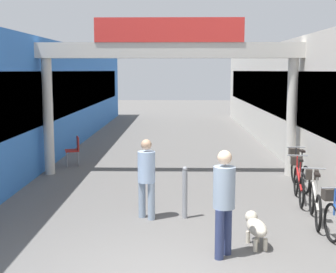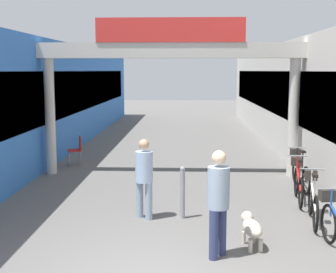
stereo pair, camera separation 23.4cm
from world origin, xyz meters
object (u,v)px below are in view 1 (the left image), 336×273
pedestrian_with_dog (224,197)px  cafe_chair_red_nearer (75,148)px  bicycle_black_farthest (299,170)px  bicycle_red_third (298,181)px  dog_on_leash (256,226)px  pedestrian_companion (146,174)px  bollard_post_metal (185,192)px  bicycle_silver_second (314,198)px

pedestrian_with_dog → cafe_chair_red_nearer: size_ratio=1.89×
bicycle_black_farthest → cafe_chair_red_nearer: 6.65m
bicycle_red_third → cafe_chair_red_nearer: (-5.83, 3.70, 0.10)m
dog_on_leash → bicycle_black_farthest: bicycle_black_farthest is taller
pedestrian_companion → bollard_post_metal: size_ratio=1.52×
dog_on_leash → bicycle_red_third: bearing=63.3°
bicycle_silver_second → bicycle_red_third: 1.45m
bicycle_red_third → pedestrian_companion: bearing=-157.2°
pedestrian_companion → dog_on_leash: (1.89, -1.41, -0.56)m
bicycle_red_third → cafe_chair_red_nearer: size_ratio=1.89×
pedestrian_with_dog → pedestrian_companion: 2.30m
bicycle_red_third → cafe_chair_red_nearer: bicycle_red_third is taller
bicycle_silver_second → cafe_chair_red_nearer: bearing=138.3°
bicycle_black_farthest → cafe_chair_red_nearer: bearing=157.5°
bicycle_silver_second → bicycle_red_third: bearing=87.7°
pedestrian_companion → bicycle_red_third: (3.30, 1.39, -0.45)m
dog_on_leash → bollard_post_metal: (-1.15, 1.44, 0.20)m
dog_on_leash → bicycle_black_farthest: size_ratio=0.44×
bicycle_silver_second → bollard_post_metal: bollard_post_metal is taller
bollard_post_metal → cafe_chair_red_nearer: (-3.28, 5.05, 0.01)m
dog_on_leash → bicycle_red_third: size_ratio=0.44×
bicycle_silver_second → bicycle_black_farthest: size_ratio=0.99×
pedestrian_with_dog → bicycle_silver_second: (1.93, 1.82, -0.53)m
pedestrian_companion → cafe_chair_red_nearer: (-2.53, 5.09, -0.35)m
bicycle_black_farthest → bollard_post_metal: (-2.87, -2.52, 0.09)m
bicycle_red_third → bicycle_black_farthest: bearing=75.0°
pedestrian_companion → bollard_post_metal: (0.75, 0.03, -0.36)m
cafe_chair_red_nearer → bicycle_silver_second: bearing=-41.7°
bicycle_red_third → bollard_post_metal: size_ratio=1.62×
pedestrian_companion → bicycle_black_farthest: size_ratio=0.93×
bicycle_silver_second → bicycle_red_third: (0.06, 1.45, 0.00)m
pedestrian_with_dog → dog_on_leash: 0.98m
pedestrian_companion → bicycle_black_farthest: 4.45m
pedestrian_with_dog → bicycle_black_farthest: bearing=62.6°
bicycle_black_farthest → cafe_chair_red_nearer: bicycle_black_farthest is taller
bicycle_silver_second → bicycle_black_farthest: same height
pedestrian_companion → bicycle_silver_second: 3.28m
dog_on_leash → bollard_post_metal: size_ratio=0.72×
pedestrian_companion → bicycle_black_farthest: bearing=35.2°
cafe_chair_red_nearer → pedestrian_with_dog: bearing=-61.1°
pedestrian_with_dog → dog_on_leash: (0.58, 0.47, -0.63)m
bicycle_black_farthest → dog_on_leash: bearing=-113.5°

